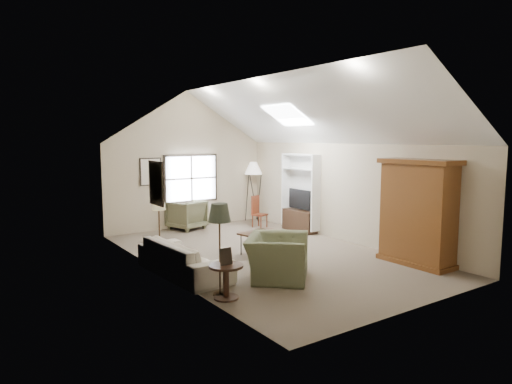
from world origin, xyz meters
TOP-DOWN VIEW (x-y plane):
  - room_shell at (0.00, 0.00)m, footprint 5.01×8.01m
  - window at (0.10, 3.96)m, footprint 1.72×0.08m
  - skylight at (1.30, 0.90)m, footprint 0.80×1.20m
  - wall_art at (-1.88, 1.94)m, footprint 1.97×3.71m
  - armoire at (2.18, -2.40)m, footprint 0.60×1.50m
  - tv_alcove at (2.34, 1.60)m, footprint 0.32×1.30m
  - media_console at (2.32, 1.60)m, footprint 0.34×1.18m
  - tv_panel at (2.32, 1.60)m, footprint 0.05×0.90m
  - sofa at (-2.20, -0.34)m, footprint 1.04×2.35m
  - armchair_near at (-0.85, -1.55)m, footprint 1.66×1.67m
  - armchair_far at (-0.20, 3.70)m, footprint 1.16×1.17m
  - coffee_table at (-0.02, 0.18)m, footprint 1.08×0.73m
  - bowl at (-0.02, 0.18)m, footprint 0.28×0.28m
  - side_table at (-2.20, -1.94)m, footprint 0.61×0.61m
  - side_chair at (1.71, 2.71)m, footprint 0.47×0.47m
  - tripod_lamp at (2.15, 3.70)m, footprint 0.63×0.63m
  - dark_lamp at (-2.20, -1.74)m, footprint 0.41×0.41m
  - tan_lamp at (-2.20, 0.86)m, footprint 0.31×0.31m

SIDE VIEW (x-z plane):
  - coffee_table at x=-0.02m, z-range 0.00..0.50m
  - side_table at x=-2.20m, z-range 0.00..0.57m
  - media_console at x=2.32m, z-range 0.00..0.60m
  - sofa at x=-2.20m, z-range 0.00..0.67m
  - armchair_near at x=-0.85m, z-range 0.00..0.82m
  - armchair_far at x=-0.20m, z-range 0.00..0.84m
  - side_chair at x=1.71m, z-range 0.00..0.94m
  - bowl at x=-0.02m, z-range 0.50..0.56m
  - tan_lamp at x=-2.20m, z-range 0.00..1.44m
  - dark_lamp at x=-2.20m, z-range 0.00..1.60m
  - tv_panel at x=2.32m, z-range 0.65..1.20m
  - tripod_lamp at x=2.15m, z-range 0.00..1.92m
  - armoire at x=2.18m, z-range 0.00..2.20m
  - tv_alcove at x=2.34m, z-range 0.10..2.20m
  - window at x=0.10m, z-range 0.74..2.16m
  - wall_art at x=-1.88m, z-range 1.29..2.17m
  - room_shell at x=0.00m, z-range 1.21..5.21m
  - skylight at x=1.30m, z-range 2.96..3.48m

